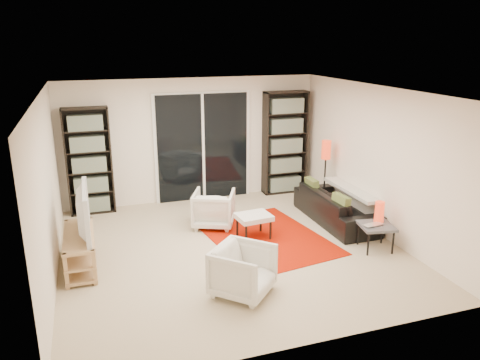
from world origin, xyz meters
name	(u,v)px	position (x,y,z in m)	size (l,w,h in m)	color
floor	(231,249)	(0.00, 0.00, 0.00)	(5.00, 5.00, 0.00)	#BCAF90
wall_back	(192,140)	(0.00, 2.50, 1.20)	(5.00, 0.02, 2.40)	white
wall_front	(306,242)	(0.00, -2.50, 1.20)	(5.00, 0.02, 2.40)	white
wall_left	(47,191)	(-2.50, 0.00, 1.20)	(0.02, 5.00, 2.40)	white
wall_right	(377,161)	(2.50, 0.00, 1.20)	(0.02, 5.00, 2.40)	white
ceiling	(230,91)	(0.00, 0.00, 2.40)	(5.00, 5.00, 0.02)	white
sliding_door	(203,147)	(0.20, 2.46, 1.05)	(1.92, 0.08, 2.16)	white
bookshelf_left	(89,161)	(-1.95, 2.33, 0.98)	(0.80, 0.30, 1.95)	black
bookshelf_right	(285,143)	(1.90, 2.33, 1.05)	(0.90, 0.30, 2.10)	black
tv_stand	(80,250)	(-2.18, 0.11, 0.26)	(0.41, 1.27, 0.50)	tan
tv	(77,212)	(-2.16, 0.11, 0.83)	(1.15, 0.15, 0.66)	black
rug	(266,238)	(0.67, 0.22, 0.01)	(1.67, 2.26, 0.01)	#A81300
sofa	(336,206)	(2.10, 0.50, 0.28)	(1.91, 0.75, 0.56)	black
armchair_back	(214,209)	(0.00, 0.98, 0.31)	(0.67, 0.69, 0.63)	silver
armchair_front	(243,271)	(-0.24, -1.30, 0.32)	(0.68, 0.70, 0.64)	silver
ottoman	(254,218)	(0.48, 0.29, 0.34)	(0.57, 0.49, 0.40)	silver
side_table	(376,228)	(2.10, -0.70, 0.36)	(0.57, 0.57, 0.40)	#4B4B50
laptop	(375,226)	(2.04, -0.76, 0.41)	(0.32, 0.20, 0.03)	silver
table_lamp	(379,212)	(2.20, -0.60, 0.56)	(0.14, 0.14, 0.32)	red
floor_lamp	(326,157)	(2.26, 1.26, 0.98)	(0.19, 0.19, 1.30)	black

